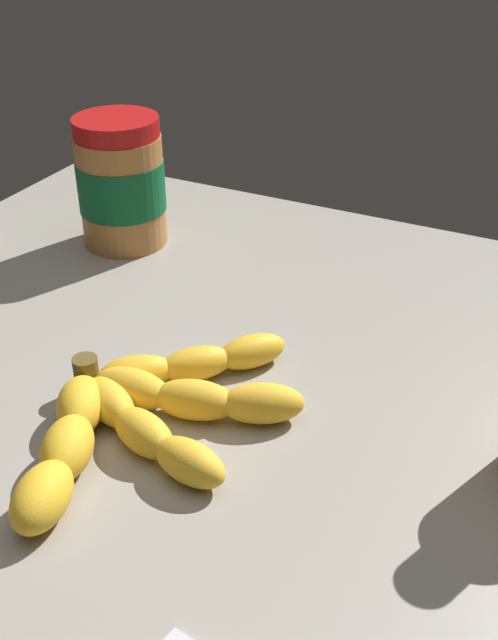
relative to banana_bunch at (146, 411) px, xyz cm
name	(u,v)px	position (x,y,z in cm)	size (l,w,h in cm)	color
ground_plane	(188,398)	(-6.50, -0.39, -3.50)	(74.83, 77.80, 3.84)	gray
banana_bunch	(146,411)	(0.00, 0.00, 0.00)	(27.59, 18.47, 3.52)	gold
peanut_butter_jar	(121,183)	(-25.74, -19.25, 5.19)	(9.28, 9.28, 13.80)	#B27238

